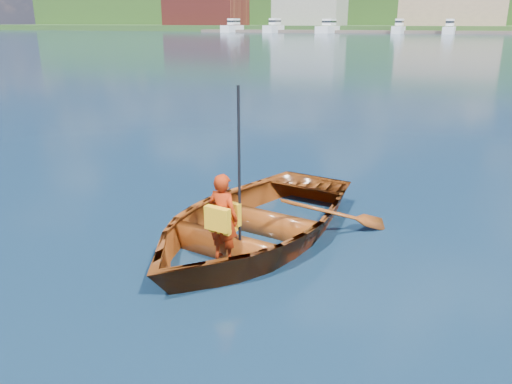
% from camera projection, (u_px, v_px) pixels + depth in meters
% --- Properties ---
extents(ground, '(600.00, 600.00, 0.00)m').
position_uv_depth(ground, '(175.00, 222.00, 7.88)').
color(ground, '#152E45').
rests_on(ground, ground).
extents(rowboat, '(3.70, 4.75, 0.90)m').
position_uv_depth(rowboat, '(251.00, 220.00, 7.17)').
color(rowboat, maroon).
rests_on(rowboat, ground).
extents(child_paddler, '(0.46, 0.38, 2.21)m').
position_uv_depth(child_paddler, '(223.00, 217.00, 6.25)').
color(child_paddler, '#AA2709').
rests_on(child_paddler, ground).
extents(shoreline, '(400.00, 140.00, 22.00)m').
position_uv_depth(shoreline, '(475.00, 4.00, 210.13)').
color(shoreline, '#3B5B23').
rests_on(shoreline, ground).
extents(dock, '(159.96, 13.30, 0.80)m').
position_uv_depth(dock, '(469.00, 32.00, 136.07)').
color(dock, brown).
rests_on(dock, ground).
extents(waterfront_buildings, '(202.00, 16.00, 14.00)m').
position_uv_depth(waterfront_buildings, '(443.00, 6.00, 151.65)').
color(waterfront_buildings, brown).
rests_on(waterfront_buildings, ground).
extents(marina_yachts, '(141.57, 13.56, 4.40)m').
position_uv_depth(marina_yachts, '(457.00, 29.00, 132.74)').
color(marina_yachts, white).
rests_on(marina_yachts, ground).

